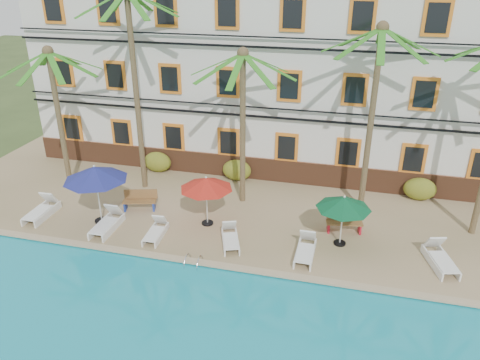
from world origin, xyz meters
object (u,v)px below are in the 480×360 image
(palm_b, at_px, (134,67))
(lounger_d, at_px, (230,238))
(lounger_b, at_px, (107,223))
(pool_ladder, at_px, (194,264))
(lounger_f, at_px, (440,258))
(bench_left, at_px, (140,200))
(umbrella_blue, at_px, (95,174))
(palm_d, at_px, (374,96))
(palm_a, at_px, (56,98))
(bench_right, at_px, (344,221))
(lounger_a, at_px, (42,210))
(palm_c, at_px, (243,105))
(lounger_c, at_px, (156,231))
(umbrella_green, at_px, (344,203))
(lounger_e, at_px, (306,250))
(umbrella_red, at_px, (206,184))

(palm_b, relative_size, lounger_d, 5.11)
(lounger_b, bearing_deg, pool_ladder, -18.75)
(lounger_f, distance_m, bench_left, 12.81)
(umbrella_blue, relative_size, bench_left, 1.72)
(palm_d, bearing_deg, palm_b, -178.68)
(bench_left, bearing_deg, lounger_f, -5.70)
(palm_d, relative_size, umbrella_blue, 3.06)
(palm_a, relative_size, bench_left, 4.42)
(pool_ladder, bearing_deg, lounger_f, 13.77)
(lounger_d, height_order, bench_right, bench_right)
(lounger_d, bearing_deg, bench_right, 26.13)
(lounger_a, xyz_separation_m, bench_right, (13.08, 2.02, 0.16))
(palm_c, xyz_separation_m, lounger_c, (-2.68, -4.02, -4.40))
(umbrella_green, xyz_separation_m, lounger_c, (-7.38, -1.31, -1.59))
(palm_c, bearing_deg, pool_ladder, -95.75)
(lounger_c, relative_size, pool_ladder, 2.30)
(palm_d, distance_m, bench_left, 11.20)
(umbrella_blue, relative_size, umbrella_green, 1.24)
(palm_d, distance_m, lounger_e, 6.97)
(lounger_c, distance_m, lounger_d, 3.12)
(lounger_a, distance_m, lounger_f, 16.69)
(palm_a, distance_m, lounger_c, 8.15)
(umbrella_green, height_order, pool_ladder, umbrella_green)
(palm_c, relative_size, lounger_f, 3.40)
(palm_c, height_order, lounger_c, palm_c)
(bench_left, bearing_deg, lounger_e, -13.87)
(palm_c, relative_size, lounger_d, 3.85)
(palm_c, xyz_separation_m, palm_d, (5.45, 0.50, 0.65))
(palm_a, bearing_deg, lounger_b, -40.27)
(bench_left, relative_size, bench_right, 1.01)
(lounger_c, relative_size, bench_right, 1.10)
(palm_c, relative_size, pool_ladder, 9.58)
(palm_a, distance_m, palm_c, 8.79)
(lounger_a, bearing_deg, lounger_c, -3.58)
(lounger_b, xyz_separation_m, pool_ladder, (4.36, -1.48, -0.30))
(palm_b, relative_size, umbrella_red, 4.18)
(lounger_c, height_order, lounger_e, lounger_e)
(palm_b, bearing_deg, lounger_c, -60.06)
(lounger_b, height_order, lounger_d, lounger_b)
(umbrella_blue, height_order, lounger_c, umbrella_blue)
(palm_b, bearing_deg, lounger_e, -25.83)
(bench_left, bearing_deg, palm_b, 109.58)
(palm_d, height_order, umbrella_green, palm_d)
(umbrella_blue, xyz_separation_m, lounger_a, (-2.81, -0.20, -2.00))
(lounger_e, distance_m, bench_right, 2.63)
(palm_d, height_order, lounger_d, palm_d)
(lounger_e, bearing_deg, palm_c, 131.55)
(lounger_f, bearing_deg, lounger_e, -172.44)
(umbrella_blue, height_order, lounger_d, umbrella_blue)
(palm_b, xyz_separation_m, umbrella_red, (4.20, -2.76, -4.06))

